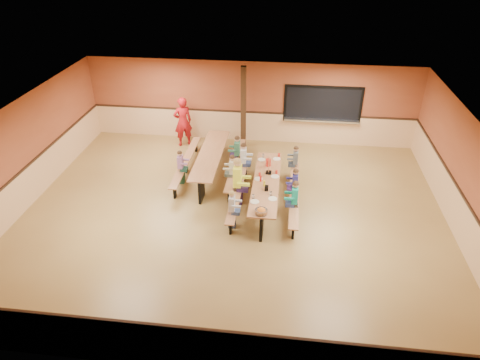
# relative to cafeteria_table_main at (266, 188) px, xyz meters

# --- Properties ---
(ground) EXTENTS (12.00, 12.00, 0.00)m
(ground) POSITION_rel_cafeteria_table_main_xyz_m (-0.88, -0.73, -0.53)
(ground) COLOR olive
(ground) RESTS_ON ground
(room_envelope) EXTENTS (12.04, 10.04, 3.02)m
(room_envelope) POSITION_rel_cafeteria_table_main_xyz_m (-0.88, -0.73, 0.16)
(room_envelope) COLOR brown
(room_envelope) RESTS_ON ground
(kitchen_pass_through) EXTENTS (2.78, 0.28, 1.38)m
(kitchen_pass_through) POSITION_rel_cafeteria_table_main_xyz_m (1.72, 4.23, 0.96)
(kitchen_pass_through) COLOR black
(kitchen_pass_through) RESTS_ON ground
(structural_post) EXTENTS (0.18, 0.18, 3.00)m
(structural_post) POSITION_rel_cafeteria_table_main_xyz_m (-1.08, 3.67, 0.97)
(structural_post) COLOR #301E10
(structural_post) RESTS_ON ground
(cafeteria_table_main) EXTENTS (1.91, 3.70, 0.74)m
(cafeteria_table_main) POSITION_rel_cafeteria_table_main_xyz_m (0.00, 0.00, 0.00)
(cafeteria_table_main) COLOR #9E643E
(cafeteria_table_main) RESTS_ON ground
(cafeteria_table_second) EXTENTS (1.91, 3.70, 0.74)m
(cafeteria_table_second) POSITION_rel_cafeteria_table_main_xyz_m (-1.91, 1.52, 0.00)
(cafeteria_table_second) COLOR #9E643E
(cafeteria_table_second) RESTS_ON ground
(seated_child_white_left) EXTENTS (0.33, 0.27, 1.13)m
(seated_child_white_left) POSITION_rel_cafeteria_table_main_xyz_m (-0.83, -1.27, 0.04)
(seated_child_white_left) COLOR #BBBAC0
(seated_child_white_left) RESTS_ON ground
(seated_adult_yellow) EXTENTS (0.49, 0.40, 1.45)m
(seated_adult_yellow) POSITION_rel_cafeteria_table_main_xyz_m (-0.83, -0.07, 0.20)
(seated_adult_yellow) COLOR #F3FF38
(seated_adult_yellow) RESTS_ON ground
(seated_child_grey_left) EXTENTS (0.37, 0.30, 1.21)m
(seated_child_grey_left) POSITION_rel_cafeteria_table_main_xyz_m (-0.83, 1.41, 0.08)
(seated_child_grey_left) COLOR silver
(seated_child_grey_left) RESTS_ON ground
(seated_child_teal_right) EXTENTS (0.37, 0.30, 1.21)m
(seated_child_teal_right) POSITION_rel_cafeteria_table_main_xyz_m (0.83, -0.71, 0.08)
(seated_child_teal_right) COLOR #128C71
(seated_child_teal_right) RESTS_ON ground
(seated_child_navy_right) EXTENTS (0.34, 0.28, 1.14)m
(seated_child_navy_right) POSITION_rel_cafeteria_table_main_xyz_m (0.83, 0.08, 0.05)
(seated_child_navy_right) COLOR navy
(seated_child_navy_right) RESTS_ON ground
(seated_child_char_right) EXTENTS (0.33, 0.27, 1.14)m
(seated_child_char_right) POSITION_rel_cafeteria_table_main_xyz_m (0.83, 1.55, 0.04)
(seated_child_char_right) COLOR #535A5D
(seated_child_char_right) RESTS_ON ground
(seated_child_purple_sec) EXTENTS (0.32, 0.27, 1.12)m
(seated_child_purple_sec) POSITION_rel_cafeteria_table_main_xyz_m (-2.74, 0.84, 0.03)
(seated_child_purple_sec) COLOR #926091
(seated_child_purple_sec) RESTS_ON ground
(seated_child_green_sec) EXTENTS (0.37, 0.30, 1.21)m
(seated_child_green_sec) POSITION_rel_cafeteria_table_main_xyz_m (-1.09, 1.91, 0.08)
(seated_child_green_sec) COLOR #387758
(seated_child_green_sec) RESTS_ON ground
(seated_child_tan_sec) EXTENTS (0.34, 0.28, 1.15)m
(seated_child_tan_sec) POSITION_rel_cafeteria_table_main_xyz_m (-1.09, 0.69, 0.05)
(seated_child_tan_sec) COLOR #BFB997
(seated_child_tan_sec) RESTS_ON ground
(standing_woman) EXTENTS (0.81, 0.72, 1.86)m
(standing_woman) POSITION_rel_cafeteria_table_main_xyz_m (-3.29, 3.52, 0.40)
(standing_woman) COLOR #A21216
(standing_woman) RESTS_ON ground
(punch_pitcher) EXTENTS (0.16, 0.16, 0.22)m
(punch_pitcher) POSITION_rel_cafeteria_table_main_xyz_m (-0.00, 0.94, 0.32)
(punch_pitcher) COLOR red
(punch_pitcher) RESTS_ON cafeteria_table_main
(chip_bowl) EXTENTS (0.32, 0.32, 0.15)m
(chip_bowl) POSITION_rel_cafeteria_table_main_xyz_m (-0.02, -1.61, 0.29)
(chip_bowl) COLOR orange
(chip_bowl) RESTS_ON cafeteria_table_main
(napkin_dispenser) EXTENTS (0.10, 0.14, 0.13)m
(napkin_dispenser) POSITION_rel_cafeteria_table_main_xyz_m (0.04, -0.47, 0.28)
(napkin_dispenser) COLOR black
(napkin_dispenser) RESTS_ON cafeteria_table_main
(condiment_mustard) EXTENTS (0.06, 0.06, 0.17)m
(condiment_mustard) POSITION_rel_cafeteria_table_main_xyz_m (-0.04, -0.26, 0.30)
(condiment_mustard) COLOR yellow
(condiment_mustard) RESTS_ON cafeteria_table_main
(condiment_ketchup) EXTENTS (0.06, 0.06, 0.17)m
(condiment_ketchup) POSITION_rel_cafeteria_table_main_xyz_m (-0.16, -0.01, 0.30)
(condiment_ketchup) COLOR #B2140F
(condiment_ketchup) RESTS_ON cafeteria_table_main
(table_paddle) EXTENTS (0.16, 0.16, 0.56)m
(table_paddle) POSITION_rel_cafeteria_table_main_xyz_m (0.04, 0.47, 0.35)
(table_paddle) COLOR black
(table_paddle) RESTS_ON cafeteria_table_main
(place_settings) EXTENTS (0.65, 3.30, 0.11)m
(place_settings) POSITION_rel_cafeteria_table_main_xyz_m (-0.00, -0.00, 0.27)
(place_settings) COLOR beige
(place_settings) RESTS_ON cafeteria_table_main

